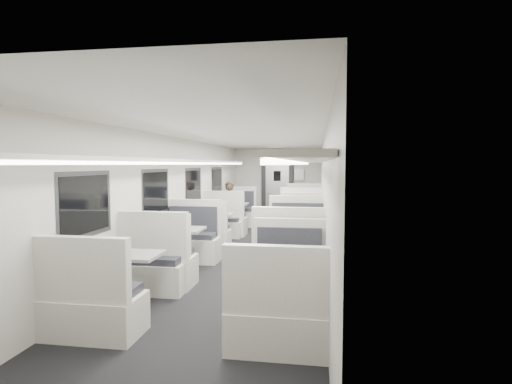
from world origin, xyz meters
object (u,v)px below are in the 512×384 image
(booth_left_d, at_px, (127,281))
(booth_left_a, at_px, (232,216))
(booth_right_c, at_px, (295,248))
(booth_right_b, at_px, (301,227))
(booth_right_d, at_px, (284,290))
(booth_left_c, at_px, (177,250))
(passenger, at_px, (230,207))
(booth_right_a, at_px, (304,214))
(booth_left_b, at_px, (216,228))
(vestibule_door, at_px, (277,188))
(exit_sign, at_px, (276,151))

(booth_left_d, bearing_deg, booth_left_a, 90.00)
(booth_left_a, xyz_separation_m, booth_right_c, (2.00, -4.07, 0.02))
(booth_left_a, xyz_separation_m, booth_right_b, (2.00, -1.60, -0.02))
(booth_left_a, height_order, booth_right_d, booth_left_a)
(booth_right_b, bearing_deg, booth_right_c, -90.00)
(booth_left_c, bearing_deg, passenger, 89.04)
(booth_left_a, bearing_deg, booth_right_a, 15.78)
(booth_left_b, xyz_separation_m, booth_right_a, (2.00, 2.35, 0.06))
(booth_right_d, bearing_deg, booth_left_d, 178.73)
(booth_left_c, xyz_separation_m, passenger, (0.06, 3.87, 0.31))
(booth_right_c, bearing_deg, passenger, 118.75)
(vestibule_door, relative_size, exit_sign, 3.39)
(booth_right_b, xyz_separation_m, passenger, (-1.94, 1.05, 0.33))
(exit_sign, bearing_deg, booth_right_b, -75.77)
(booth_left_d, xyz_separation_m, booth_right_c, (2.00, 2.16, 0.04))
(booth_left_a, distance_m, exit_sign, 3.17)
(booth_left_c, bearing_deg, booth_left_a, 90.00)
(booth_right_b, distance_m, passenger, 2.23)
(booth_left_c, distance_m, exit_sign, 7.09)
(booth_left_b, height_order, passenger, passenger)
(booth_right_b, distance_m, booth_right_d, 4.68)
(booth_left_b, height_order, vestibule_door, vestibule_door)
(booth_left_c, distance_m, booth_right_c, 2.03)
(booth_left_a, xyz_separation_m, vestibule_door, (1.00, 2.84, 0.65))
(booth_left_c, height_order, passenger, passenger)
(booth_left_c, height_order, booth_left_d, booth_left_c)
(booth_right_c, distance_m, exit_sign, 6.76)
(booth_right_d, bearing_deg, booth_left_b, 113.97)
(booth_left_d, bearing_deg, booth_right_a, 73.61)
(booth_right_d, relative_size, vestibule_door, 0.98)
(booth_left_b, distance_m, booth_right_d, 4.92)
(booth_right_a, bearing_deg, passenger, -150.18)
(booth_left_a, relative_size, vestibule_door, 1.04)
(booth_right_a, height_order, passenger, passenger)
(booth_left_b, xyz_separation_m, passenger, (0.06, 1.24, 0.35))
(booth_right_a, bearing_deg, vestibule_door, 113.78)
(booth_right_b, distance_m, exit_sign, 4.49)
(booth_left_a, distance_m, booth_left_d, 6.23)
(booth_right_c, relative_size, exit_sign, 3.71)
(booth_right_a, xyz_separation_m, passenger, (-1.94, -1.11, 0.28))
(booth_left_a, height_order, booth_left_b, booth_left_a)
(booth_left_a, relative_size, booth_right_a, 0.94)
(passenger, distance_m, vestibule_door, 3.52)
(booth_right_b, bearing_deg, booth_left_c, -125.34)
(booth_left_b, distance_m, booth_left_d, 4.45)
(booth_left_d, height_order, booth_right_d, booth_left_d)
(booth_right_d, bearing_deg, exit_sign, 96.61)
(booth_left_d, distance_m, exit_sign, 8.85)
(booth_left_b, bearing_deg, vestibule_door, 77.77)
(booth_left_a, height_order, passenger, passenger)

